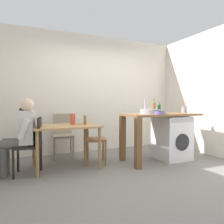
# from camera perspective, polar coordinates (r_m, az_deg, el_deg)

# --- Properties ---
(ground_plane) EXTENTS (5.46, 5.46, 0.00)m
(ground_plane) POSITION_cam_1_polar(r_m,az_deg,el_deg) (3.72, 4.71, -15.23)
(ground_plane) COLOR slate
(wall_back) EXTENTS (4.60, 0.10, 2.70)m
(wall_back) POSITION_cam_1_polar(r_m,az_deg,el_deg) (5.15, -4.82, 4.88)
(wall_back) COLOR silver
(wall_back) RESTS_ON ground_plane
(wall_counter_side) EXTENTS (0.10, 3.80, 2.70)m
(wall_counter_side) POSITION_cam_1_polar(r_m,az_deg,el_deg) (4.97, 27.03, 4.72)
(wall_counter_side) COLOR silver
(wall_counter_side) RESTS_ON ground_plane
(dining_table) EXTENTS (1.10, 0.76, 0.74)m
(dining_table) POSITION_cam_1_polar(r_m,az_deg,el_deg) (3.82, -12.17, -4.93)
(dining_table) COLOR tan
(dining_table) RESTS_ON ground_plane
(chair_person_seat) EXTENTS (0.47, 0.47, 0.90)m
(chair_person_seat) POSITION_cam_1_polar(r_m,az_deg,el_deg) (3.65, -20.26, -7.52)
(chair_person_seat) COLOR black
(chair_person_seat) RESTS_ON ground_plane
(chair_opposite) EXTENTS (0.49, 0.49, 0.90)m
(chair_opposite) POSITION_cam_1_polar(r_m,az_deg,el_deg) (4.03, -5.67, -6.44)
(chair_opposite) COLOR olive
(chair_opposite) RESTS_ON ground_plane
(chair_spare_by_wall) EXTENTS (0.44, 0.44, 0.90)m
(chair_spare_by_wall) POSITION_cam_1_polar(r_m,az_deg,el_deg) (4.61, -12.90, -5.38)
(chair_spare_by_wall) COLOR gray
(chair_spare_by_wall) RESTS_ON ground_plane
(seated_person) EXTENTS (0.54, 0.54, 1.20)m
(seated_person) POSITION_cam_1_polar(r_m,az_deg,el_deg) (3.65, -22.82, -4.96)
(seated_person) COLOR #595651
(seated_person) RESTS_ON ground_plane
(kitchen_counter) EXTENTS (1.50, 0.68, 0.92)m
(kitchen_counter) POSITION_cam_1_polar(r_m,az_deg,el_deg) (4.19, 10.60, -2.63)
(kitchen_counter) COLOR brown
(kitchen_counter) RESTS_ON ground_plane
(washing_machine) EXTENTS (0.60, 0.61, 0.86)m
(washing_machine) POSITION_cam_1_polar(r_m,az_deg,el_deg) (4.52, 15.53, -6.55)
(washing_machine) COLOR silver
(washing_machine) RESTS_ON ground_plane
(sink_basin) EXTENTS (0.38, 0.38, 0.09)m
(sink_basin) POSITION_cam_1_polar(r_m,az_deg,el_deg) (4.15, 10.04, 0.14)
(sink_basin) COLOR #9EA0A5
(sink_basin) RESTS_ON kitchen_counter
(tap) EXTENTS (0.02, 0.02, 0.28)m
(tap) POSITION_cam_1_polar(r_m,az_deg,el_deg) (4.30, 8.69, 1.49)
(tap) COLOR #B2B2B7
(tap) RESTS_ON kitchen_counter
(bottle_tall_green) EXTENTS (0.06, 0.06, 0.28)m
(bottle_tall_green) POSITION_cam_1_polar(r_m,az_deg,el_deg) (4.39, 11.10, 1.33)
(bottle_tall_green) COLOR brown
(bottle_tall_green) RESTS_ON kitchen_counter
(bottle_squat_brown) EXTENTS (0.06, 0.06, 0.22)m
(bottle_squat_brown) POSITION_cam_1_polar(r_m,az_deg,el_deg) (4.45, 12.40, 0.99)
(bottle_squat_brown) COLOR #19592D
(bottle_squat_brown) RESTS_ON kitchen_counter
(mixing_bowl) EXTENTS (0.21, 0.21, 0.06)m
(mixing_bowl) POSITION_cam_1_polar(r_m,az_deg,el_deg) (4.03, 12.40, -0.14)
(mixing_bowl) COLOR slate
(mixing_bowl) RESTS_ON kitchen_counter
(utensil_crock) EXTENTS (0.11, 0.11, 0.30)m
(utensil_crock) POSITION_cam_1_polar(r_m,az_deg,el_deg) (4.75, 18.60, 0.63)
(utensil_crock) COLOR gray
(utensil_crock) RESTS_ON kitchen_counter
(vase) EXTENTS (0.09, 0.09, 0.19)m
(vase) POSITION_cam_1_polar(r_m,az_deg,el_deg) (3.93, -10.37, -1.86)
(vase) COLOR #D84C38
(vase) RESTS_ON dining_table
(scissors) EXTENTS (0.15, 0.06, 0.01)m
(scissors) POSITION_cam_1_polar(r_m,az_deg,el_deg) (4.20, 13.20, -0.42)
(scissors) COLOR #B2B2B7
(scissors) RESTS_ON kitchen_counter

